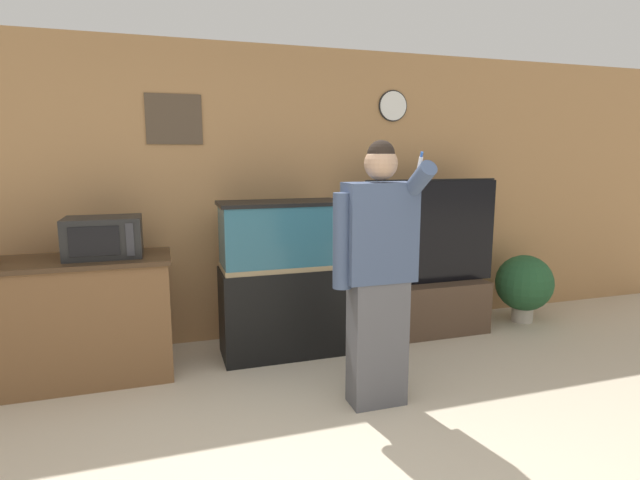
{
  "coord_description": "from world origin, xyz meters",
  "views": [
    {
      "loc": [
        -0.6,
        -1.83,
        1.65
      ],
      "look_at": [
        0.48,
        1.56,
        1.05
      ],
      "focal_mm": 28.0,
      "sensor_mm": 36.0,
      "label": 1
    }
  ],
  "objects_px": {
    "tv_on_stand": "(430,289)",
    "person_standing": "(378,272)",
    "potted_plant": "(524,284)",
    "microwave": "(104,237)",
    "aquarium_on_stand": "(282,279)",
    "counter_island": "(72,321)"
  },
  "relations": [
    {
      "from": "tv_on_stand",
      "to": "potted_plant",
      "type": "distance_m",
      "value": 1.07
    },
    {
      "from": "counter_island",
      "to": "microwave",
      "type": "bearing_deg",
      "value": 3.17
    },
    {
      "from": "microwave",
      "to": "person_standing",
      "type": "xyz_separation_m",
      "value": [
        1.73,
        -1.01,
        -0.16
      ]
    },
    {
      "from": "aquarium_on_stand",
      "to": "person_standing",
      "type": "height_order",
      "value": "person_standing"
    },
    {
      "from": "person_standing",
      "to": "microwave",
      "type": "bearing_deg",
      "value": 149.65
    },
    {
      "from": "microwave",
      "to": "aquarium_on_stand",
      "type": "relative_size",
      "value": 0.41
    },
    {
      "from": "counter_island",
      "to": "tv_on_stand",
      "type": "bearing_deg",
      "value": 1.86
    },
    {
      "from": "potted_plant",
      "to": "microwave",
      "type": "bearing_deg",
      "value": -178.67
    },
    {
      "from": "potted_plant",
      "to": "aquarium_on_stand",
      "type": "bearing_deg",
      "value": -178.55
    },
    {
      "from": "tv_on_stand",
      "to": "person_standing",
      "type": "height_order",
      "value": "person_standing"
    },
    {
      "from": "microwave",
      "to": "aquarium_on_stand",
      "type": "xyz_separation_m",
      "value": [
        1.33,
        0.03,
        -0.42
      ]
    },
    {
      "from": "tv_on_stand",
      "to": "potted_plant",
      "type": "relative_size",
      "value": 2.13
    },
    {
      "from": "counter_island",
      "to": "microwave",
      "type": "distance_m",
      "value": 0.66
    },
    {
      "from": "microwave",
      "to": "tv_on_stand",
      "type": "xyz_separation_m",
      "value": [
        2.76,
        0.08,
        -0.65
      ]
    },
    {
      "from": "aquarium_on_stand",
      "to": "person_standing",
      "type": "distance_m",
      "value": 1.14
    },
    {
      "from": "counter_island",
      "to": "aquarium_on_stand",
      "type": "relative_size",
      "value": 1.11
    },
    {
      "from": "tv_on_stand",
      "to": "person_standing",
      "type": "xyz_separation_m",
      "value": [
        -1.04,
        -1.09,
        0.49
      ]
    },
    {
      "from": "aquarium_on_stand",
      "to": "potted_plant",
      "type": "height_order",
      "value": "aquarium_on_stand"
    },
    {
      "from": "microwave",
      "to": "tv_on_stand",
      "type": "distance_m",
      "value": 2.84
    },
    {
      "from": "counter_island",
      "to": "person_standing",
      "type": "distance_m",
      "value": 2.26
    },
    {
      "from": "tv_on_stand",
      "to": "person_standing",
      "type": "distance_m",
      "value": 1.58
    },
    {
      "from": "tv_on_stand",
      "to": "potted_plant",
      "type": "xyz_separation_m",
      "value": [
        1.07,
        0.01,
        -0.04
      ]
    }
  ]
}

